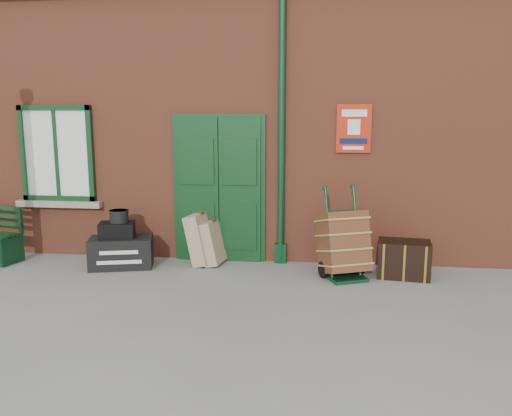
# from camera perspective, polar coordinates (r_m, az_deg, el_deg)

# --- Properties ---
(ground) EXTENTS (80.00, 80.00, 0.00)m
(ground) POSITION_cam_1_polar(r_m,az_deg,el_deg) (6.48, -3.96, -9.60)
(ground) COLOR gray
(ground) RESTS_ON ground
(station_building) EXTENTS (10.30, 4.30, 4.36)m
(station_building) POSITION_cam_1_polar(r_m,az_deg,el_deg) (9.55, -0.14, 9.99)
(station_building) COLOR brown
(station_building) RESTS_ON ground
(houdini_trunk) EXTENTS (1.00, 0.71, 0.45)m
(houdini_trunk) POSITION_cam_1_polar(r_m,az_deg,el_deg) (7.73, -15.14, -4.91)
(houdini_trunk) COLOR black
(houdini_trunk) RESTS_ON ground
(strongbox) EXTENTS (0.57, 0.48, 0.23)m
(strongbox) POSITION_cam_1_polar(r_m,az_deg,el_deg) (7.67, -15.60, -2.44)
(strongbox) COLOR black
(strongbox) RESTS_ON houdini_trunk
(hatbox) EXTENTS (0.33, 0.33, 0.18)m
(hatbox) POSITION_cam_1_polar(r_m,az_deg,el_deg) (7.65, -15.38, -0.90)
(hatbox) COLOR black
(hatbox) RESTS_ON strongbox
(suitcase_back) EXTENTS (0.45, 0.60, 0.79)m
(suitcase_back) POSITION_cam_1_polar(r_m,az_deg,el_deg) (7.65, -6.32, -3.46)
(suitcase_back) COLOR tan
(suitcase_back) RESTS_ON ground
(suitcase_front) EXTENTS (0.41, 0.54, 0.68)m
(suitcase_front) POSITION_cam_1_polar(r_m,az_deg,el_deg) (7.63, -4.99, -3.91)
(suitcase_front) COLOR tan
(suitcase_front) RESTS_ON ground
(porter_trolley) EXTENTS (0.81, 0.84, 1.25)m
(porter_trolley) POSITION_cam_1_polar(r_m,az_deg,el_deg) (7.04, 9.96, -4.01)
(porter_trolley) COLOR #0E381E
(porter_trolley) RESTS_ON ground
(dark_trunk) EXTENTS (0.76, 0.55, 0.51)m
(dark_trunk) POSITION_cam_1_polar(r_m,az_deg,el_deg) (7.31, 16.52, -5.61)
(dark_trunk) COLOR black
(dark_trunk) RESTS_ON ground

